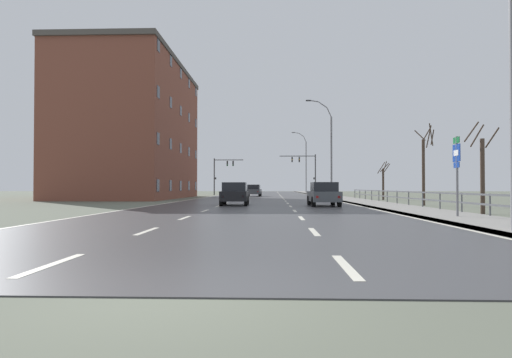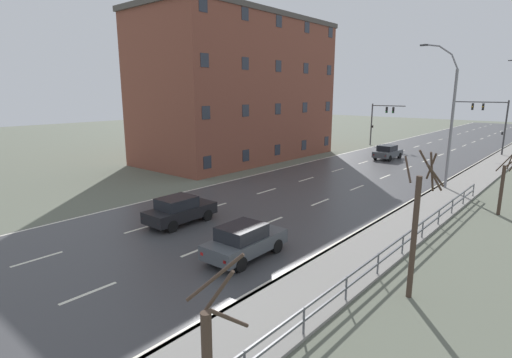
# 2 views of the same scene
# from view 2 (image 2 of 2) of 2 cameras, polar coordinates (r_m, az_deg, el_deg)

# --- Properties ---
(ground_plane) EXTENTS (160.00, 160.00, 0.12)m
(ground_plane) POSITION_cam_2_polar(r_m,az_deg,el_deg) (39.90, 16.60, 1.31)
(ground_plane) COLOR #5B6051
(road_asphalt_strip) EXTENTS (14.00, 120.00, 0.03)m
(road_asphalt_strip) POSITION_cam_2_polar(r_m,az_deg,el_deg) (50.96, 22.15, 3.32)
(road_asphalt_strip) COLOR #3D3D3F
(road_asphalt_strip) RESTS_ON ground
(sidewalk_right) EXTENTS (3.00, 120.00, 0.12)m
(sidewalk_right) POSITION_cam_2_polar(r_m,az_deg,el_deg) (49.02, 31.50, 2.13)
(sidewalk_right) COLOR gray
(sidewalk_right) RESTS_ON ground
(guardrail) EXTENTS (0.07, 34.73, 1.00)m
(guardrail) POSITION_cam_2_polar(r_m,az_deg,el_deg) (15.76, 15.22, -12.70)
(guardrail) COLOR #515459
(guardrail) RESTS_ON ground
(street_lamp_midground) EXTENTS (2.88, 0.24, 10.82)m
(street_lamp_midground) POSITION_cam_2_polar(r_m,az_deg,el_deg) (32.98, 26.09, 7.67)
(street_lamp_midground) COLOR slate
(street_lamp_midground) RESTS_ON ground
(traffic_signal_right) EXTENTS (5.69, 0.36, 6.37)m
(traffic_signal_right) POSITION_cam_2_polar(r_m,az_deg,el_deg) (54.19, 30.98, 7.64)
(traffic_signal_right) COLOR #38383A
(traffic_signal_right) RESTS_ON ground
(traffic_signal_left) EXTENTS (4.62, 0.36, 5.72)m
(traffic_signal_left) POSITION_cam_2_polar(r_m,az_deg,el_deg) (57.01, 17.41, 8.51)
(traffic_signal_left) COLOR #38383A
(traffic_signal_left) RESTS_ON ground
(car_mid_centre) EXTENTS (1.97, 4.17, 1.57)m
(car_mid_centre) POSITION_cam_2_polar(r_m,az_deg,el_deg) (46.04, 18.45, 3.71)
(car_mid_centre) COLOR #474C51
(car_mid_centre) RESTS_ON ground
(car_near_left) EXTENTS (1.92, 4.14, 1.57)m
(car_near_left) POSITION_cam_2_polar(r_m,az_deg,el_deg) (17.84, -1.67, -8.87)
(car_near_left) COLOR #474C51
(car_near_left) RESTS_ON ground
(car_far_right) EXTENTS (1.90, 4.13, 1.57)m
(car_far_right) POSITION_cam_2_polar(r_m,az_deg,el_deg) (22.68, -10.95, -4.40)
(car_far_right) COLOR black
(car_far_right) RESTS_ON ground
(brick_building) EXTENTS (10.93, 22.55, 15.10)m
(brick_building) POSITION_cam_2_polar(r_m,az_deg,el_deg) (44.30, -2.45, 12.79)
(brick_building) COLOR brown
(brick_building) RESTS_ON ground
(bare_tree_mid) EXTENTS (1.32, 1.30, 5.50)m
(bare_tree_mid) POSITION_cam_2_polar(r_m,az_deg,el_deg) (14.96, 22.08, -6.57)
(bare_tree_mid) COLOR #423328
(bare_tree_mid) RESTS_ON ground
(bare_tree_far) EXTENTS (1.16, 0.88, 3.79)m
(bare_tree_far) POSITION_cam_2_polar(r_m,az_deg,el_deg) (27.85, 32.01, -0.86)
(bare_tree_far) COLOR #423328
(bare_tree_far) RESTS_ON ground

